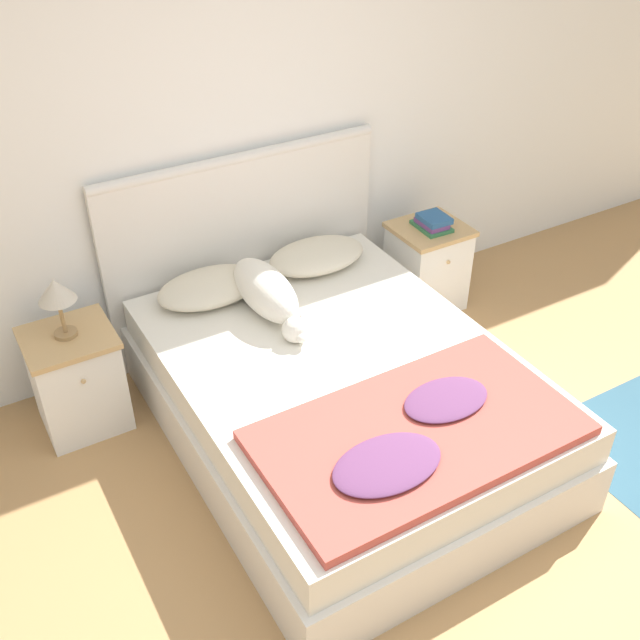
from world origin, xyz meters
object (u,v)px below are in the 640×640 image
nightstand_right (427,266)px  book_stack (433,222)px  table_lamp (56,293)px  pillow_left (210,287)px  bed (341,399)px  pillow_right (317,256)px  nightstand_left (77,380)px  dog (267,292)px

nightstand_right → book_stack: book_stack is taller
book_stack → table_lamp: table_lamp is taller
pillow_left → bed: bearing=-67.9°
bed → nightstand_right: bearing=34.8°
nightstand_right → pillow_right: 0.81m
table_lamp → pillow_right: bearing=1.4°
bed → pillow_right: bearing=67.9°
nightstand_left → dog: 1.04m
bed → pillow_left: 0.91m
pillow_left → dog: bearing=-50.9°
nightstand_left → dog: bearing=-12.4°
pillow_left → book_stack: book_stack is taller
book_stack → pillow_left: bearing=177.6°
nightstand_right → dog: (-1.20, -0.21, 0.32)m
book_stack → nightstand_left: bearing=179.5°
nightstand_left → nightstand_right: (2.17, 0.00, 0.00)m
nightstand_left → nightstand_right: same height
dog → table_lamp: table_lamp is taller
pillow_left → dog: (0.21, -0.25, 0.04)m
bed → nightstand_right: (1.09, 0.75, 0.04)m
pillow_left → pillow_right: (0.65, 0.00, 0.00)m
book_stack → bed: bearing=-145.8°
pillow_right → table_lamp: table_lamp is taller
nightstand_left → book_stack: (2.17, -0.02, 0.31)m
bed → dog: size_ratio=2.64×
nightstand_left → nightstand_right: 2.17m
nightstand_left → dog: dog is taller
book_stack → table_lamp: (-2.17, 0.02, 0.20)m
nightstand_right → pillow_left: 1.44m
dog → table_lamp: (-0.97, 0.22, 0.19)m
pillow_right → book_stack: size_ratio=2.45×
nightstand_left → dog: size_ratio=0.71×
pillow_left → book_stack: size_ratio=2.45×
nightstand_left → table_lamp: table_lamp is taller
dog → book_stack: (1.20, 0.20, -0.01)m
pillow_left → nightstand_right: bearing=-1.7°
dog → table_lamp: size_ratio=2.48×
nightstand_right → table_lamp: size_ratio=1.76×
bed → nightstand_right: 1.32m
book_stack → nightstand_right: bearing=88.8°
dog → nightstand_left: bearing=167.6°
pillow_right → book_stack: (0.76, -0.06, 0.03)m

